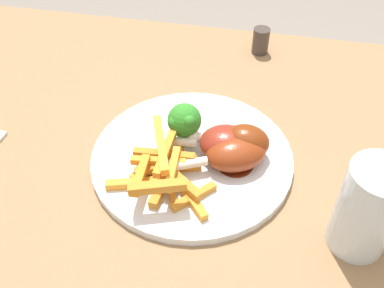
{
  "coord_description": "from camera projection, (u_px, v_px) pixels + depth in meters",
  "views": [
    {
      "loc": [
        -0.08,
        0.43,
        1.15
      ],
      "look_at": [
        0.01,
        0.02,
        0.74
      ],
      "focal_mm": 40.64,
      "sensor_mm": 36.0,
      "label": 1
    }
  ],
  "objects": [
    {
      "name": "broccoli_floret_front",
      "position": [
        184.0,
        123.0,
        0.59
      ],
      "size": [
        0.05,
        0.05,
        0.06
      ],
      "color": "#869F5E",
      "rests_on": "dinner_plate"
    },
    {
      "name": "chicken_drumstick_near",
      "position": [
        223.0,
        143.0,
        0.58
      ],
      "size": [
        0.13,
        0.07,
        0.04
      ],
      "color": "#601910",
      "rests_on": "dinner_plate"
    },
    {
      "name": "dinner_plate",
      "position": [
        192.0,
        157.0,
        0.6
      ],
      "size": [
        0.28,
        0.28,
        0.01
      ],
      "primitive_type": "cylinder",
      "color": "silver",
      "rests_on": "dining_table"
    },
    {
      "name": "pepper_shaker",
      "position": [
        261.0,
        41.0,
        0.79
      ],
      "size": [
        0.03,
        0.03,
        0.05
      ],
      "primitive_type": "cylinder",
      "color": "#423833",
      "rests_on": "dining_table"
    },
    {
      "name": "carrot_fries_pile",
      "position": [
        165.0,
        171.0,
        0.55
      ],
      "size": [
        0.14,
        0.14,
        0.05
      ],
      "color": "orange",
      "rests_on": "dinner_plate"
    },
    {
      "name": "chicken_drumstick_extra",
      "position": [
        233.0,
        154.0,
        0.57
      ],
      "size": [
        0.13,
        0.09,
        0.04
      ],
      "color": "#5E1D0C",
      "rests_on": "dinner_plate"
    },
    {
      "name": "dining_table",
      "position": [
        199.0,
        199.0,
        0.7
      ],
      "size": [
        1.09,
        0.69,
        0.71
      ],
      "color": "#8E6B47",
      "rests_on": "ground_plane"
    },
    {
      "name": "water_glass",
      "position": [
        368.0,
        209.0,
        0.47
      ],
      "size": [
        0.07,
        0.07,
        0.12
      ],
      "primitive_type": "cylinder",
      "color": "silver",
      "rests_on": "dining_table"
    },
    {
      "name": "chicken_drumstick_far",
      "position": [
        242.0,
        142.0,
        0.58
      ],
      "size": [
        0.11,
        0.05,
        0.05
      ],
      "color": "#511B09",
      "rests_on": "dinner_plate"
    }
  ]
}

